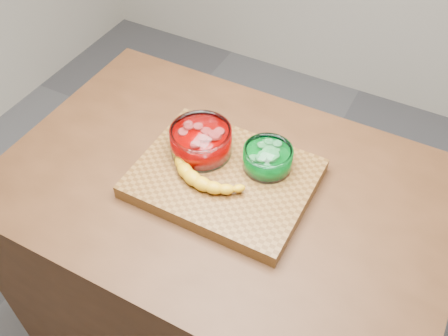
% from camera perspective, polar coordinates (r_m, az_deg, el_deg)
% --- Properties ---
extents(ground, '(3.50, 3.50, 0.00)m').
position_cam_1_polar(ground, '(2.08, 0.00, -18.33)').
color(ground, '#56575B').
rests_on(ground, ground).
extents(counter, '(1.20, 0.80, 0.90)m').
position_cam_1_polar(counter, '(1.69, 0.00, -11.92)').
color(counter, '#482915').
rests_on(counter, ground).
extents(cutting_board, '(0.45, 0.35, 0.04)m').
position_cam_1_polar(cutting_board, '(1.31, 0.00, -1.20)').
color(cutting_board, brown).
rests_on(cutting_board, counter).
extents(bowl_red, '(0.16, 0.16, 0.08)m').
position_cam_1_polar(bowl_red, '(1.32, -2.65, 3.07)').
color(bowl_red, white).
rests_on(bowl_red, cutting_board).
extents(bowl_green, '(0.13, 0.13, 0.06)m').
position_cam_1_polar(bowl_green, '(1.29, 5.01, 1.15)').
color(bowl_green, white).
rests_on(bowl_green, cutting_board).
extents(banana, '(0.26, 0.16, 0.04)m').
position_cam_1_polar(banana, '(1.28, -2.01, -0.20)').
color(banana, gold).
rests_on(banana, cutting_board).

